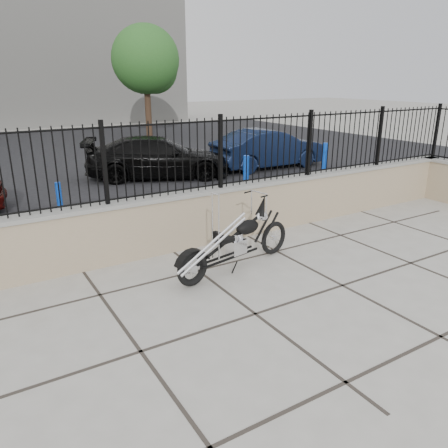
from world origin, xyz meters
TOP-DOWN VIEW (x-y plane):
  - ground_plane at (0.00, 0.00)m, footprint 90.00×90.00m
  - parking_lot at (0.00, 12.50)m, footprint 30.00×30.00m
  - retaining_wall at (0.00, 2.50)m, footprint 14.00×0.36m
  - iron_fence at (0.00, 2.50)m, footprint 14.00×0.08m
  - chopper_motorcycle at (0.50, 1.27)m, footprint 2.17×0.79m
  - car_black at (2.10, 7.83)m, footprint 4.42×3.10m
  - car_blue at (5.71, 7.36)m, footprint 3.78×1.40m
  - bollard_a at (-1.29, 4.73)m, footprint 0.13×0.13m
  - bollard_b at (2.75, 4.28)m, footprint 0.14×0.14m
  - bollard_c at (5.70, 4.81)m, footprint 0.15×0.15m
  - tree_right at (5.41, 16.68)m, footprint 3.16×3.16m

SIDE VIEW (x-z plane):
  - ground_plane at x=0.00m, z-range 0.00..0.00m
  - parking_lot at x=0.00m, z-range 0.00..0.00m
  - bollard_a at x=-1.29m, z-range 0.00..0.89m
  - retaining_wall at x=0.00m, z-range 0.00..0.96m
  - bollard_b at x=2.75m, z-range 0.00..1.11m
  - bollard_c at x=5.70m, z-range 0.00..1.11m
  - car_black at x=2.10m, z-range 0.00..1.19m
  - car_blue at x=5.71m, z-range 0.00..1.24m
  - chopper_motorcycle at x=0.50m, z-range 0.00..1.28m
  - iron_fence at x=0.00m, z-range 0.96..2.16m
  - tree_right at x=5.41m, z-range 1.07..6.40m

